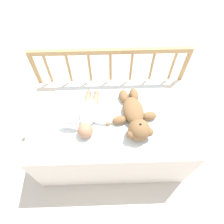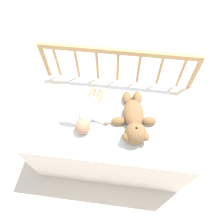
# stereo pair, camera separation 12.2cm
# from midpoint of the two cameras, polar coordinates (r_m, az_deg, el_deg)

# --- Properties ---
(ground_plane) EXTENTS (12.00, 12.00, 0.00)m
(ground_plane) POSITION_cam_midpoint_polar(r_m,az_deg,el_deg) (1.95, -1.81, -10.13)
(ground_plane) COLOR silver
(crib_mattress) EXTENTS (1.20, 0.69, 0.55)m
(crib_mattress) POSITION_cam_midpoint_polar(r_m,az_deg,el_deg) (1.70, -2.05, -6.48)
(crib_mattress) COLOR white
(crib_mattress) RESTS_ON ground_plane
(crib_rail) EXTENTS (1.20, 0.04, 0.86)m
(crib_rail) POSITION_cam_midpoint_polar(r_m,az_deg,el_deg) (1.64, -2.57, 10.48)
(crib_rail) COLOR tan
(crib_rail) RESTS_ON ground_plane
(blanket) EXTENTS (0.88, 0.56, 0.01)m
(blanket) POSITION_cam_midpoint_polar(r_m,az_deg,el_deg) (1.47, -2.69, -0.97)
(blanket) COLOR white
(blanket) RESTS_ON crib_mattress
(teddy_bear) EXTENTS (0.33, 0.46, 0.15)m
(teddy_bear) POSITION_cam_midpoint_polar(r_m,az_deg,el_deg) (1.39, 4.18, -1.61)
(teddy_bear) COLOR olive
(teddy_bear) RESTS_ON crib_mattress
(baby) EXTENTS (0.35, 0.43, 0.11)m
(baby) POSITION_cam_midpoint_polar(r_m,az_deg,el_deg) (1.43, -9.20, -0.95)
(baby) COLOR white
(baby) RESTS_ON crib_mattress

